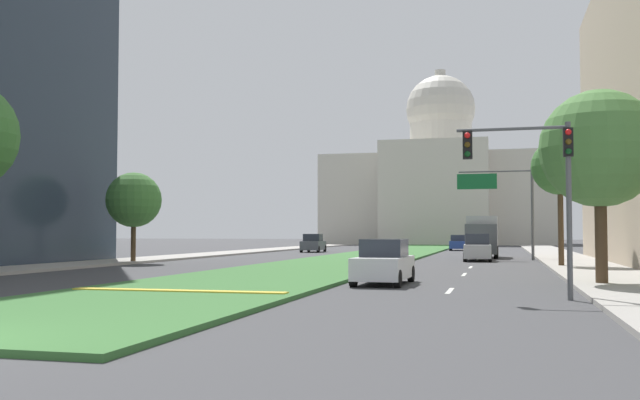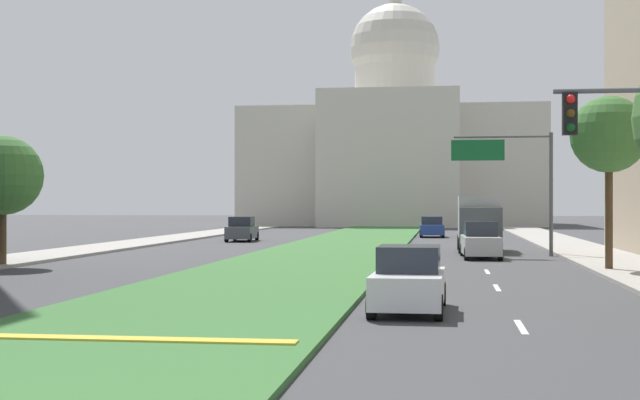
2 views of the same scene
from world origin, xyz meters
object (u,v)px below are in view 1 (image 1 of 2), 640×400
at_px(sedan_lead_stopped, 384,263).
at_px(box_truck_delivery, 482,236).
at_px(traffic_light_near_right, 538,170).
at_px(sedan_distant, 313,244).
at_px(overhead_guide_sign, 504,195).
at_px(sedan_far_horizon, 459,243).
at_px(sedan_midblock, 477,248).
at_px(capitol_building, 441,189).
at_px(street_tree_right_near, 600,149).
at_px(street_tree_left_mid, 134,200).
at_px(street_tree_right_mid, 560,167).

bearing_deg(sedan_lead_stopped, box_truck_delivery, 84.45).
distance_m(traffic_light_near_right, box_truck_delivery, 34.80).
bearing_deg(sedan_distant, overhead_guide_sign, -40.86).
xyz_separation_m(sedan_distant, sedan_far_horizon, (13.54, 9.82, -0.05)).
xyz_separation_m(sedan_midblock, box_truck_delivery, (0.16, 6.45, 0.81)).
relative_size(capitol_building, overhead_guide_sign, 5.60).
bearing_deg(sedan_far_horizon, sedan_midblock, -84.16).
bearing_deg(sedan_distant, street_tree_right_near, -62.02).
relative_size(street_tree_right_near, street_tree_left_mid, 1.24).
xyz_separation_m(sedan_distant, box_truck_delivery, (16.54, -11.44, 0.84)).
bearing_deg(traffic_light_near_right, sedan_midblock, 95.47).
bearing_deg(box_truck_delivery, overhead_guide_sign, -68.96).
height_order(traffic_light_near_right, sedan_distant, traffic_light_near_right).
xyz_separation_m(street_tree_right_mid, sedan_far_horizon, (-7.63, 36.41, -4.76)).
bearing_deg(overhead_guide_sign, sedan_distant, 139.14).
bearing_deg(street_tree_right_near, traffic_light_near_right, -113.25).
xyz_separation_m(overhead_guide_sign, sedan_lead_stopped, (-4.53, -25.31, -3.83)).
height_order(sedan_midblock, sedan_far_horizon, sedan_midblock).
height_order(traffic_light_near_right, street_tree_right_mid, street_tree_right_mid).
bearing_deg(sedan_distant, sedan_lead_stopped, -71.59).
xyz_separation_m(street_tree_left_mid, sedan_lead_stopped, (18.18, -13.81, -3.20)).
relative_size(street_tree_right_mid, box_truck_delivery, 1.12).
bearing_deg(street_tree_right_near, capitol_building, 98.21).
bearing_deg(street_tree_left_mid, street_tree_right_mid, 1.41).
bearing_deg(sedan_midblock, traffic_light_near_right, -84.53).
xyz_separation_m(overhead_guide_sign, box_truck_delivery, (-1.65, 4.30, -2.96)).
distance_m(street_tree_right_mid, sedan_far_horizon, 37.51).
bearing_deg(box_truck_delivery, street_tree_right_mid, -72.99).
xyz_separation_m(capitol_building, traffic_light_near_right, (10.84, -97.48, -5.30)).
xyz_separation_m(traffic_light_near_right, sedan_far_horizon, (-5.54, 55.90, -3.01)).
height_order(traffic_light_near_right, street_tree_right_near, street_tree_right_near).
height_order(sedan_lead_stopped, sedan_distant, sedan_distant).
distance_m(street_tree_right_near, sedan_distant, 46.01).
relative_size(traffic_light_near_right, sedan_lead_stopped, 1.24).
relative_size(overhead_guide_sign, street_tree_left_mid, 1.13).
relative_size(capitol_building, street_tree_left_mid, 6.33).
xyz_separation_m(overhead_guide_sign, street_tree_right_mid, (2.98, -10.86, 0.91)).
distance_m(street_tree_right_near, sedan_lead_stopped, 8.90).
height_order(overhead_guide_sign, sedan_far_horizon, overhead_guide_sign).
bearing_deg(sedan_lead_stopped, street_tree_right_near, 4.20).
bearing_deg(capitol_building, overhead_guide_sign, -81.57).
bearing_deg(street_tree_right_near, box_truck_delivery, 99.69).
relative_size(street_tree_right_near, box_truck_delivery, 1.12).
xyz_separation_m(overhead_guide_sign, sedan_midblock, (-1.81, -2.16, -3.77)).
bearing_deg(overhead_guide_sign, street_tree_right_near, -82.39).
xyz_separation_m(street_tree_left_mid, sedan_midblock, (20.91, 9.34, -3.13)).
xyz_separation_m(capitol_building, sedan_far_horizon, (5.30, -41.58, -8.31)).
bearing_deg(sedan_lead_stopped, overhead_guide_sign, 79.85).
bearing_deg(capitol_building, sedan_midblock, -83.30).
bearing_deg(capitol_building, sedan_distant, -99.11).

